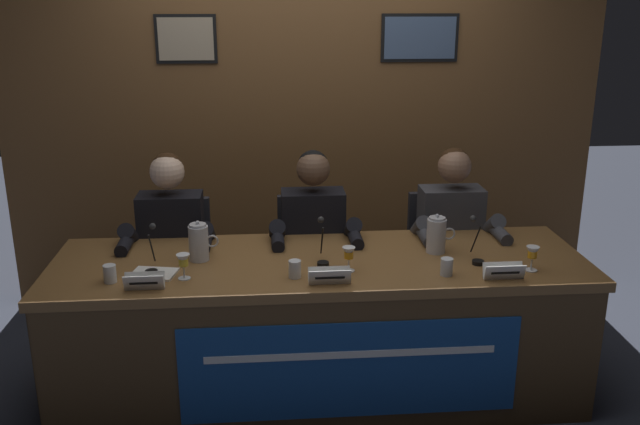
% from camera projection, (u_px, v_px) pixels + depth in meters
% --- Properties ---
extents(ground_plane, '(12.00, 12.00, 0.00)m').
position_uv_depth(ground_plane, '(320.00, 389.00, 3.72)').
color(ground_plane, '#383D4C').
extents(wall_back_panelled, '(3.92, 0.14, 2.60)m').
position_uv_depth(wall_back_panelled, '(304.00, 112.00, 4.54)').
color(wall_back_panelled, brown).
rests_on(wall_back_panelled, ground_plane).
extents(conference_table, '(2.72, 0.84, 0.76)m').
position_uv_depth(conference_table, '(322.00, 312.00, 3.46)').
color(conference_table, brown).
rests_on(conference_table, ground_plane).
extents(chair_left, '(0.44, 0.45, 0.89)m').
position_uv_depth(chair_left, '(178.00, 277.00, 4.10)').
color(chair_left, black).
rests_on(chair_left, ground_plane).
extents(panelist_left, '(0.51, 0.48, 1.22)m').
position_uv_depth(panelist_left, '(171.00, 245.00, 3.83)').
color(panelist_left, black).
rests_on(panelist_left, ground_plane).
extents(nameplate_left, '(0.18, 0.06, 0.08)m').
position_uv_depth(nameplate_left, '(144.00, 282.00, 3.12)').
color(nameplate_left, white).
rests_on(nameplate_left, conference_table).
extents(juice_glass_left, '(0.06, 0.06, 0.12)m').
position_uv_depth(juice_glass_left, '(183.00, 262.00, 3.23)').
color(juice_glass_left, white).
rests_on(juice_glass_left, conference_table).
extents(water_cup_left, '(0.06, 0.06, 0.08)m').
position_uv_depth(water_cup_left, '(110.00, 275.00, 3.20)').
color(water_cup_left, silver).
rests_on(water_cup_left, conference_table).
extents(microphone_left, '(0.06, 0.17, 0.22)m').
position_uv_depth(microphone_left, '(152.00, 257.00, 3.32)').
color(microphone_left, black).
rests_on(microphone_left, conference_table).
extents(chair_center, '(0.44, 0.45, 0.89)m').
position_uv_depth(chair_center, '(312.00, 273.00, 4.17)').
color(chair_center, black).
rests_on(chair_center, ground_plane).
extents(panelist_center, '(0.51, 0.48, 1.22)m').
position_uv_depth(panelist_center, '(314.00, 241.00, 3.89)').
color(panelist_center, black).
rests_on(panelist_center, ground_plane).
extents(nameplate_center, '(0.20, 0.06, 0.08)m').
position_uv_depth(nameplate_center, '(330.00, 276.00, 3.18)').
color(nameplate_center, white).
rests_on(nameplate_center, conference_table).
extents(juice_glass_center, '(0.06, 0.06, 0.12)m').
position_uv_depth(juice_glass_center, '(349.00, 255.00, 3.32)').
color(juice_glass_center, white).
rests_on(juice_glass_center, conference_table).
extents(water_cup_center, '(0.06, 0.06, 0.08)m').
position_uv_depth(water_cup_center, '(295.00, 270.00, 3.26)').
color(water_cup_center, silver).
rests_on(water_cup_center, conference_table).
extents(microphone_center, '(0.06, 0.17, 0.22)m').
position_uv_depth(microphone_center, '(322.00, 249.00, 3.43)').
color(microphone_center, black).
rests_on(microphone_center, conference_table).
extents(chair_right, '(0.44, 0.45, 0.89)m').
position_uv_depth(chair_right, '(442.00, 269.00, 4.23)').
color(chair_right, black).
rests_on(chair_right, ground_plane).
extents(panelist_right, '(0.51, 0.48, 1.22)m').
position_uv_depth(panelist_right, '(453.00, 237.00, 3.96)').
color(panelist_right, black).
rests_on(panelist_right, ground_plane).
extents(nameplate_right, '(0.19, 0.06, 0.08)m').
position_uv_depth(nameplate_right, '(504.00, 271.00, 3.23)').
color(nameplate_right, white).
rests_on(nameplate_right, conference_table).
extents(juice_glass_right, '(0.06, 0.06, 0.12)m').
position_uv_depth(juice_glass_right, '(532.00, 254.00, 3.32)').
color(juice_glass_right, white).
rests_on(juice_glass_right, conference_table).
extents(water_cup_right, '(0.06, 0.06, 0.08)m').
position_uv_depth(water_cup_right, '(447.00, 268.00, 3.28)').
color(water_cup_right, silver).
rests_on(water_cup_right, conference_table).
extents(microphone_right, '(0.06, 0.17, 0.22)m').
position_uv_depth(microphone_right, '(476.00, 247.00, 3.45)').
color(microphone_right, black).
rests_on(microphone_right, conference_table).
extents(water_pitcher_left_side, '(0.15, 0.10, 0.21)m').
position_uv_depth(water_pitcher_left_side, '(199.00, 242.00, 3.46)').
color(water_pitcher_left_side, silver).
rests_on(water_pitcher_left_side, conference_table).
extents(water_pitcher_right_side, '(0.15, 0.10, 0.21)m').
position_uv_depth(water_pitcher_right_side, '(437.00, 235.00, 3.56)').
color(water_pitcher_right_side, silver).
rests_on(water_pitcher_right_side, conference_table).
extents(document_stack_left, '(0.24, 0.19, 0.01)m').
position_uv_depth(document_stack_left, '(154.00, 274.00, 3.29)').
color(document_stack_left, white).
rests_on(document_stack_left, conference_table).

